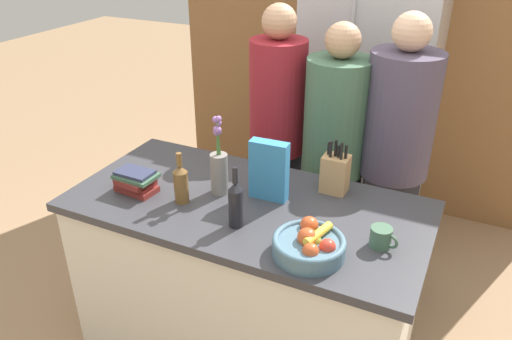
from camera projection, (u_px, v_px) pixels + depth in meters
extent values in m
cube|color=silver|center=(247.00, 282.00, 2.50)|extent=(1.58, 0.78, 0.85)
cube|color=#38383D|center=(246.00, 206.00, 2.29)|extent=(1.64, 0.81, 0.04)
cube|color=olive|center=(362.00, 32.00, 3.58)|extent=(2.84, 0.12, 2.60)
cube|color=#B7B7BC|center=(368.00, 89.00, 3.36)|extent=(0.84, 0.60, 2.00)
cylinder|color=#B7B7BC|center=(347.00, 87.00, 3.09)|extent=(0.02, 0.02, 1.10)
cylinder|color=slate|center=(309.00, 248.00, 1.92)|extent=(0.29, 0.29, 0.06)
torus|color=slate|center=(309.00, 241.00, 1.91)|extent=(0.29, 0.29, 0.03)
sphere|color=red|center=(327.00, 247.00, 1.87)|extent=(0.06, 0.06, 0.06)
sphere|color=#C64C23|center=(310.00, 251.00, 1.85)|extent=(0.06, 0.06, 0.06)
sphere|color=#C64C23|center=(309.00, 225.00, 1.99)|extent=(0.07, 0.07, 0.07)
sphere|color=#C64C23|center=(307.00, 238.00, 1.91)|extent=(0.08, 0.08, 0.08)
sphere|color=#99B233|center=(312.00, 241.00, 1.91)|extent=(0.07, 0.07, 0.07)
cylinder|color=yellow|center=(318.00, 234.00, 1.92)|extent=(0.07, 0.16, 0.03)
cube|color=tan|center=(335.00, 174.00, 2.34)|extent=(0.12, 0.10, 0.18)
cylinder|color=black|center=(329.00, 149.00, 2.30)|extent=(0.01, 0.01, 0.07)
cylinder|color=black|center=(331.00, 150.00, 2.27)|extent=(0.01, 0.01, 0.09)
cylinder|color=black|center=(336.00, 149.00, 2.28)|extent=(0.01, 0.01, 0.09)
cylinder|color=black|center=(339.00, 152.00, 2.28)|extent=(0.01, 0.01, 0.07)
cylinder|color=black|center=(341.00, 152.00, 2.25)|extent=(0.01, 0.01, 0.09)
cylinder|color=black|center=(346.00, 153.00, 2.26)|extent=(0.01, 0.01, 0.07)
cylinder|color=gray|center=(219.00, 174.00, 2.32)|extent=(0.08, 0.08, 0.20)
cylinder|color=#477538|center=(219.00, 137.00, 2.23)|extent=(0.01, 0.02, 0.18)
sphere|color=#9966B2|center=(218.00, 119.00, 2.18)|extent=(0.03, 0.03, 0.03)
cylinder|color=#477538|center=(219.00, 139.00, 2.24)|extent=(0.01, 0.01, 0.15)
sphere|color=#9966B2|center=(219.00, 123.00, 2.20)|extent=(0.03, 0.03, 0.03)
cylinder|color=#477538|center=(218.00, 143.00, 2.25)|extent=(0.01, 0.01, 0.11)
sphere|color=#9966B2|center=(217.00, 131.00, 2.23)|extent=(0.04, 0.04, 0.04)
cylinder|color=#477538|center=(217.00, 137.00, 2.23)|extent=(0.01, 0.02, 0.17)
sphere|color=#9966B2|center=(216.00, 119.00, 2.19)|extent=(0.03, 0.03, 0.03)
cylinder|color=#477538|center=(217.00, 142.00, 2.24)|extent=(0.01, 0.01, 0.13)
sphere|color=#9966B2|center=(216.00, 129.00, 2.21)|extent=(0.03, 0.03, 0.03)
cylinder|color=#477538|center=(218.00, 142.00, 2.24)|extent=(0.01, 0.01, 0.13)
sphere|color=#9966B2|center=(218.00, 130.00, 2.21)|extent=(0.03, 0.03, 0.03)
cube|color=teal|center=(269.00, 171.00, 2.25)|extent=(0.18, 0.07, 0.28)
cylinder|color=#42664C|center=(381.00, 237.00, 1.97)|extent=(0.09, 0.09, 0.08)
torus|color=#42664C|center=(391.00, 242.00, 1.94)|extent=(0.06, 0.03, 0.06)
cube|color=maroon|center=(137.00, 189.00, 2.37)|extent=(0.20, 0.13, 0.03)
cube|color=maroon|center=(136.00, 184.00, 2.36)|extent=(0.17, 0.12, 0.02)
cube|color=maroon|center=(135.00, 180.00, 2.34)|extent=(0.17, 0.15, 0.03)
cube|color=#3D6047|center=(136.00, 176.00, 2.34)|extent=(0.20, 0.14, 0.02)
cube|color=#2D334C|center=(135.00, 173.00, 2.33)|extent=(0.17, 0.11, 0.02)
cylinder|color=black|center=(236.00, 208.00, 2.08)|extent=(0.06, 0.06, 0.17)
cone|color=black|center=(235.00, 187.00, 2.03)|extent=(0.06, 0.06, 0.03)
cylinder|color=black|center=(235.00, 175.00, 2.00)|extent=(0.02, 0.02, 0.07)
cylinder|color=#B2BCC1|center=(269.00, 167.00, 2.45)|extent=(0.07, 0.07, 0.13)
cone|color=#B2BCC1|center=(269.00, 153.00, 2.42)|extent=(0.07, 0.07, 0.03)
cylinder|color=#B2BCC1|center=(269.00, 145.00, 2.40)|extent=(0.03, 0.03, 0.05)
cylinder|color=brown|center=(181.00, 187.00, 2.25)|extent=(0.07, 0.07, 0.15)
cone|color=brown|center=(180.00, 169.00, 2.21)|extent=(0.07, 0.07, 0.03)
cylinder|color=brown|center=(179.00, 160.00, 2.19)|extent=(0.03, 0.03, 0.06)
cube|color=#383842|center=(275.00, 206.00, 3.19)|extent=(0.30, 0.24, 0.79)
cylinder|color=maroon|center=(278.00, 98.00, 2.85)|extent=(0.33, 0.33, 0.66)
sphere|color=tan|center=(279.00, 21.00, 2.66)|extent=(0.19, 0.19, 0.19)
cube|color=#383842|center=(328.00, 226.00, 3.01)|extent=(0.31, 0.24, 0.77)
cylinder|color=#42664C|center=(337.00, 117.00, 2.69)|extent=(0.36, 0.36, 0.64)
sphere|color=tan|center=(343.00, 40.00, 2.50)|extent=(0.19, 0.19, 0.19)
cube|color=#383842|center=(383.00, 232.00, 2.92)|extent=(0.33, 0.26, 0.80)
cylinder|color=#4C4256|center=(400.00, 115.00, 2.58)|extent=(0.37, 0.37, 0.67)
sphere|color=#DBAD89|center=(412.00, 32.00, 2.39)|extent=(0.19, 0.19, 0.19)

